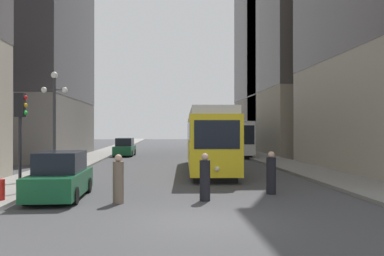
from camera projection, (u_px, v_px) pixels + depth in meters
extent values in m
plane|color=#424244|center=(202.00, 221.00, 11.80)|extent=(200.00, 200.00, 0.00)
cube|color=gray|center=(111.00, 150.00, 51.18)|extent=(3.05, 120.00, 0.15)
cube|color=gray|center=(235.00, 150.00, 52.25)|extent=(3.05, 120.00, 0.15)
cube|color=black|center=(208.00, 168.00, 26.37)|extent=(2.81, 12.89, 0.35)
cube|color=yellow|center=(208.00, 142.00, 26.38)|extent=(3.25, 14.02, 3.10)
cube|color=black|center=(208.00, 131.00, 26.38)|extent=(3.26, 13.46, 1.08)
cube|color=silver|center=(208.00, 114.00, 26.38)|extent=(3.03, 13.73, 0.44)
cube|color=black|center=(217.00, 135.00, 19.45)|extent=(2.21, 0.18, 1.40)
sphere|color=#F2EACC|center=(217.00, 169.00, 19.37)|extent=(0.24, 0.24, 0.24)
cube|color=black|center=(229.00, 153.00, 42.25)|extent=(2.33, 11.73, 0.35)
cube|color=silver|center=(229.00, 137.00, 42.25)|extent=(2.72, 12.75, 3.10)
cube|color=black|center=(229.00, 132.00, 42.26)|extent=(2.75, 12.24, 1.30)
cube|color=black|center=(242.00, 135.00, 35.94)|extent=(2.30, 0.11, 1.71)
cylinder|color=black|center=(26.00, 197.00, 14.26)|extent=(0.19, 0.64, 0.64)
cylinder|color=black|center=(47.00, 186.00, 17.03)|extent=(0.19, 0.64, 0.64)
cylinder|color=black|center=(75.00, 196.00, 14.40)|extent=(0.19, 0.64, 0.64)
cylinder|color=black|center=(89.00, 185.00, 17.17)|extent=(0.19, 0.64, 0.64)
cube|color=#14512D|center=(60.00, 183.00, 15.71)|extent=(1.88, 4.51, 0.84)
cube|color=black|center=(61.00, 162.00, 15.83)|extent=(1.63, 2.49, 0.80)
cylinder|color=black|center=(114.00, 154.00, 39.38)|extent=(0.20, 0.65, 0.64)
cylinder|color=black|center=(118.00, 152.00, 42.16)|extent=(0.20, 0.65, 0.64)
cylinder|color=black|center=(132.00, 154.00, 39.44)|extent=(0.20, 0.65, 0.64)
cylinder|color=black|center=(135.00, 152.00, 42.21)|extent=(0.20, 0.65, 0.64)
cube|color=#14512D|center=(125.00, 150.00, 40.80)|extent=(1.95, 4.54, 0.84)
cube|color=black|center=(125.00, 142.00, 40.92)|extent=(1.67, 2.52, 0.80)
cylinder|color=black|center=(271.00, 176.00, 16.80)|extent=(0.40, 0.40, 1.52)
sphere|color=tan|center=(271.00, 155.00, 16.80)|extent=(0.27, 0.27, 0.27)
cylinder|color=black|center=(205.00, 180.00, 15.21)|extent=(0.40, 0.40, 1.53)
sphere|color=tan|center=(205.00, 157.00, 15.22)|extent=(0.27, 0.27, 0.27)
cylinder|color=#6B5B4C|center=(118.00, 182.00, 14.70)|extent=(0.40, 0.40, 1.53)
sphere|color=tan|center=(118.00, 158.00, 14.70)|extent=(0.27, 0.27, 0.27)
cylinder|color=#232328|center=(20.00, 143.00, 16.11)|extent=(0.12, 0.12, 3.99)
cube|color=black|center=(20.00, 105.00, 16.11)|extent=(0.36, 0.36, 0.95)
sphere|color=red|center=(25.00, 98.00, 16.13)|extent=(0.18, 0.18, 0.18)
sphere|color=gold|center=(25.00, 105.00, 16.13)|extent=(0.18, 0.18, 0.18)
sphere|color=green|center=(25.00, 113.00, 16.12)|extent=(0.18, 0.18, 0.18)
cylinder|color=#333338|center=(54.00, 127.00, 21.82)|extent=(0.16, 0.16, 5.32)
sphere|color=white|center=(54.00, 75.00, 21.83)|extent=(0.36, 0.36, 0.36)
sphere|color=white|center=(44.00, 90.00, 21.79)|extent=(0.31, 0.31, 0.31)
sphere|color=white|center=(65.00, 90.00, 21.86)|extent=(0.31, 0.31, 0.31)
cube|color=#333338|center=(54.00, 90.00, 21.83)|extent=(1.10, 0.06, 0.06)
cylinder|color=red|center=(1.00, 190.00, 14.50)|extent=(0.26, 0.26, 0.75)
cube|color=slate|center=(0.00, 42.00, 38.79)|extent=(14.92, 17.42, 22.15)
cube|color=#383538|center=(0.00, 31.00, 38.79)|extent=(14.96, 17.46, 13.29)
cube|color=slate|center=(300.00, 50.00, 55.16)|extent=(15.59, 14.73, 27.21)
cube|color=#3D3838|center=(300.00, 40.00, 55.17)|extent=(15.63, 14.77, 16.32)
cube|color=gray|center=(330.00, 30.00, 45.35)|extent=(15.86, 14.99, 27.74)
cube|color=#494440|center=(330.00, 18.00, 45.36)|extent=(15.90, 15.03, 16.64)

